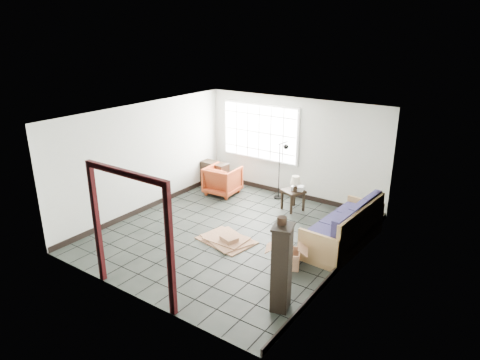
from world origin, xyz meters
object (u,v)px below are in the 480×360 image
Objects in this scene: futon_sofa at (346,230)px; tall_shelf at (282,267)px; side_table at (293,194)px; armchair at (223,179)px.

futon_sofa is 2.57m from tall_shelf.
futon_sofa reaches higher than side_table.
armchair is 2.06m from side_table.
side_table is at bearing 153.74° from futon_sofa.
tall_shelf is at bearing -87.85° from futon_sofa.
armchair reaches higher than side_table.
futon_sofa is 2.67× the size of armchair.
tall_shelf is (3.74, -3.45, 0.31)m from armchair.
tall_shelf is (1.69, -3.56, 0.31)m from side_table.
armchair is 5.10m from tall_shelf.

